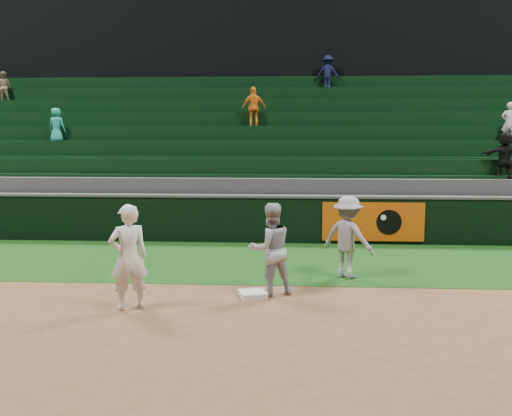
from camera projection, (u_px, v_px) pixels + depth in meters
The scene contains 9 objects.
ground at pixel (240, 299), 9.93m from camera, with size 70.00×70.00×0.00m, color brown.
foul_grass at pixel (251, 260), 12.90m from camera, with size 36.00×4.20×0.01m, color #10380E.
upper_deck at pixel (273, 64), 26.38m from camera, with size 40.00×12.00×12.00m, color black.
first_base at pixel (253, 294), 10.07m from camera, with size 0.45×0.45×0.10m, color white.
first_baseman at pixel (128, 257), 9.29m from camera, with size 0.64×0.42×1.75m, color white.
baserunner at pixel (270, 249), 10.14m from camera, with size 0.81×0.63×1.66m, color #A4A6AF.
base_coach at pixel (348, 237), 11.28m from camera, with size 1.06×0.61×1.64m, color gray.
field_wall at pixel (258, 218), 14.99m from camera, with size 36.00×0.45×1.25m.
stadium_seating at pixel (264, 168), 18.58m from camera, with size 36.00×5.95×5.54m.
Camera 1 is at (0.87, -9.59, 2.92)m, focal length 40.00 mm.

